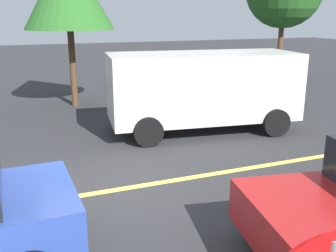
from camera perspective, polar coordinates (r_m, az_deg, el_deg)
The scene contains 3 objects.
ground_plane at distance 7.54m, azimuth -8.53°, elevation -9.41°, with size 80.00×80.00×0.00m, color #2D2D30.
lane_marking_centre at distance 8.63m, azimuth 11.32°, elevation -6.13°, with size 28.00×0.16×0.01m, color #E0D14C.
white_van at distance 10.99m, azimuth 5.25°, elevation 5.73°, with size 5.42×2.81×2.20m.
Camera 1 is at (-1.46, -6.66, 3.21)m, focal length 41.68 mm.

